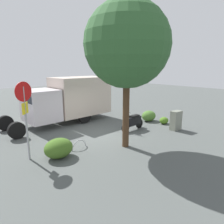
{
  "coord_description": "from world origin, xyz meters",
  "views": [
    {
      "loc": [
        6.5,
        8.18,
        3.69
      ],
      "look_at": [
        -0.39,
        0.47,
        1.34
      ],
      "focal_mm": 32.08,
      "sensor_mm": 36.0,
      "label": 1
    }
  ],
  "objects_px": {
    "utility_cabinet": "(176,120)",
    "bike_rack_hoop": "(79,148)",
    "stop_sign": "(25,109)",
    "motorcycle": "(133,121)",
    "street_tree": "(127,45)",
    "box_truck_near": "(69,98)"
  },
  "relations": [
    {
      "from": "motorcycle",
      "to": "stop_sign",
      "type": "relative_size",
      "value": 0.58
    },
    {
      "from": "street_tree",
      "to": "bike_rack_hoop",
      "type": "xyz_separation_m",
      "value": [
        1.8,
        -1.22,
        -4.58
      ]
    },
    {
      "from": "bike_rack_hoop",
      "to": "utility_cabinet",
      "type": "bearing_deg",
      "value": 166.13
    },
    {
      "from": "street_tree",
      "to": "utility_cabinet",
      "type": "height_order",
      "value": "street_tree"
    },
    {
      "from": "stop_sign",
      "to": "street_tree",
      "type": "bearing_deg",
      "value": 157.24
    },
    {
      "from": "motorcycle",
      "to": "street_tree",
      "type": "bearing_deg",
      "value": 32.45
    },
    {
      "from": "motorcycle",
      "to": "stop_sign",
      "type": "height_order",
      "value": "stop_sign"
    },
    {
      "from": "motorcycle",
      "to": "stop_sign",
      "type": "bearing_deg",
      "value": -3.64
    },
    {
      "from": "street_tree",
      "to": "bike_rack_hoop",
      "type": "relative_size",
      "value": 7.6
    },
    {
      "from": "street_tree",
      "to": "utility_cabinet",
      "type": "relative_size",
      "value": 5.61
    },
    {
      "from": "bike_rack_hoop",
      "to": "box_truck_near",
      "type": "bearing_deg",
      "value": -115.39
    },
    {
      "from": "motorcycle",
      "to": "utility_cabinet",
      "type": "xyz_separation_m",
      "value": [
        -1.91,
        1.67,
        0.06
      ]
    },
    {
      "from": "box_truck_near",
      "to": "bike_rack_hoop",
      "type": "bearing_deg",
      "value": 62.76
    },
    {
      "from": "motorcycle",
      "to": "utility_cabinet",
      "type": "relative_size",
      "value": 1.58
    },
    {
      "from": "stop_sign",
      "to": "utility_cabinet",
      "type": "height_order",
      "value": "stop_sign"
    },
    {
      "from": "utility_cabinet",
      "to": "bike_rack_hoop",
      "type": "relative_size",
      "value": 1.35
    },
    {
      "from": "stop_sign",
      "to": "utility_cabinet",
      "type": "relative_size",
      "value": 2.74
    },
    {
      "from": "stop_sign",
      "to": "street_tree",
      "type": "relative_size",
      "value": 0.49
    },
    {
      "from": "motorcycle",
      "to": "utility_cabinet",
      "type": "height_order",
      "value": "motorcycle"
    },
    {
      "from": "stop_sign",
      "to": "street_tree",
      "type": "xyz_separation_m",
      "value": [
        -3.9,
        1.63,
        2.48
      ]
    },
    {
      "from": "stop_sign",
      "to": "bike_rack_hoop",
      "type": "relative_size",
      "value": 3.7
    },
    {
      "from": "box_truck_near",
      "to": "bike_rack_hoop",
      "type": "distance_m",
      "value": 5.08
    }
  ]
}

